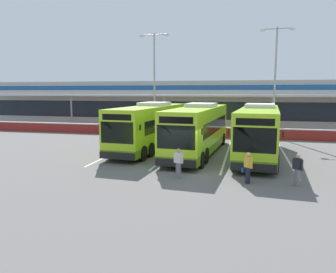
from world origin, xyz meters
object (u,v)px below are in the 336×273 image
(coach_bus_leftmost, at_px, (150,127))
(pedestrian_with_handbag, at_px, (248,167))
(coach_bus_centre, at_px, (259,132))
(lamp_post_west, at_px, (154,77))
(coach_bus_left_centre, at_px, (198,130))
(lamp_post_centre, at_px, (275,75))
(pedestrian_near_bin, at_px, (297,169))
(pedestrian_in_dark_coat, at_px, (178,162))

(coach_bus_leftmost, distance_m, pedestrian_with_handbag, 11.58)
(coach_bus_centre, xyz_separation_m, lamp_post_west, (-11.02, 11.28, 4.50))
(coach_bus_left_centre, relative_size, lamp_post_centre, 1.12)
(pedestrian_near_bin, xyz_separation_m, lamp_post_west, (-12.68, 18.46, 5.42))
(lamp_post_west, bearing_deg, lamp_post_centre, -1.95)
(pedestrian_with_handbag, xyz_separation_m, lamp_post_centre, (2.55, 18.13, 5.43))
(coach_bus_leftmost, xyz_separation_m, pedestrian_in_dark_coat, (4.10, -8.38, -0.91))
(pedestrian_near_bin, height_order, lamp_post_west, lamp_post_west)
(lamp_post_west, distance_m, lamp_post_centre, 12.84)
(lamp_post_west, bearing_deg, coach_bus_centre, -45.67)
(coach_bus_left_centre, height_order, pedestrian_near_bin, coach_bus_left_centre)
(coach_bus_centre, xyz_separation_m, pedestrian_with_handbag, (-0.74, -7.29, -0.93))
(lamp_post_centre, bearing_deg, pedestrian_in_dark_coat, -109.08)
(coach_bus_leftmost, height_order, pedestrian_in_dark_coat, coach_bus_leftmost)
(pedestrian_with_handbag, xyz_separation_m, pedestrian_in_dark_coat, (-3.66, 0.17, 0.02))
(pedestrian_in_dark_coat, xyz_separation_m, lamp_post_west, (-6.62, 18.40, 5.42))
(pedestrian_in_dark_coat, distance_m, lamp_post_west, 20.29)
(lamp_post_centre, bearing_deg, pedestrian_with_handbag, -98.01)
(pedestrian_with_handbag, bearing_deg, lamp_post_west, 118.97)
(coach_bus_centre, height_order, pedestrian_with_handbag, coach_bus_centre)
(coach_bus_leftmost, relative_size, lamp_post_west, 1.12)
(coach_bus_left_centre, bearing_deg, pedestrian_with_handbag, -63.76)
(pedestrian_near_bin, xyz_separation_m, lamp_post_centre, (0.15, 18.02, 5.42))
(pedestrian_near_bin, bearing_deg, coach_bus_centre, 103.03)
(pedestrian_with_handbag, distance_m, lamp_post_centre, 19.10)
(pedestrian_in_dark_coat, height_order, lamp_post_west, lamp_post_west)
(coach_bus_leftmost, relative_size, pedestrian_in_dark_coat, 7.59)
(pedestrian_with_handbag, distance_m, pedestrian_in_dark_coat, 3.67)
(lamp_post_west, bearing_deg, pedestrian_with_handbag, -61.03)
(pedestrian_near_bin, bearing_deg, lamp_post_centre, 89.53)
(pedestrian_near_bin, distance_m, lamp_post_west, 23.04)
(coach_bus_left_centre, bearing_deg, pedestrian_in_dark_coat, -90.17)
(pedestrian_in_dark_coat, relative_size, lamp_post_west, 0.15)
(coach_bus_centre, xyz_separation_m, lamp_post_centre, (1.81, 10.85, 4.50))
(lamp_post_centre, bearing_deg, coach_bus_centre, -99.46)
(coach_bus_left_centre, xyz_separation_m, pedestrian_near_bin, (6.04, -7.27, -0.91))
(coach_bus_centre, relative_size, pedestrian_in_dark_coat, 7.59)
(coach_bus_left_centre, height_order, pedestrian_with_handbag, coach_bus_left_centre)
(coach_bus_leftmost, distance_m, pedestrian_in_dark_coat, 9.37)
(coach_bus_left_centre, distance_m, lamp_post_west, 13.77)
(coach_bus_leftmost, distance_m, lamp_post_centre, 14.78)
(lamp_post_west, bearing_deg, coach_bus_leftmost, -75.88)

